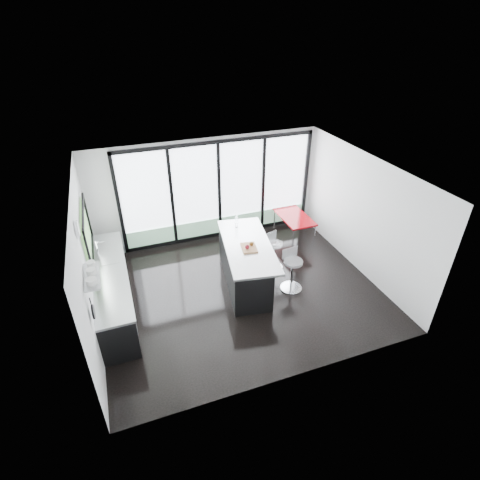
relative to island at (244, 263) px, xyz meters
name	(u,v)px	position (x,y,z in m)	size (l,w,h in m)	color
floor	(240,290)	(-0.20, -0.32, -0.50)	(6.00, 5.00, 0.00)	black
ceiling	(240,174)	(-0.20, -0.32, 2.30)	(6.00, 5.00, 0.00)	white
wall_back	(218,195)	(0.07, 2.14, 0.77)	(6.00, 0.09, 2.80)	silver
wall_front	(296,317)	(-0.20, -2.82, 0.90)	(6.00, 0.00, 2.80)	silver
wall_left	(87,251)	(-3.18, -0.05, 1.06)	(0.26, 5.00, 2.80)	silver
wall_right	(362,215)	(2.80, -0.32, 0.90)	(0.00, 5.00, 2.80)	silver
counter_cabinets	(113,290)	(-2.88, 0.07, -0.04)	(0.69, 3.24, 1.36)	black
island	(244,263)	(0.00, 0.00, 0.00)	(1.41, 2.57, 1.29)	black
bar_stool_near	(292,275)	(0.91, -0.65, -0.12)	(0.49, 0.49, 0.77)	silver
bar_stool_far	(274,256)	(0.86, 0.23, -0.14)	(0.46, 0.46, 0.72)	silver
red_table	(294,227)	(1.96, 1.34, -0.17)	(0.72, 1.27, 0.68)	maroon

